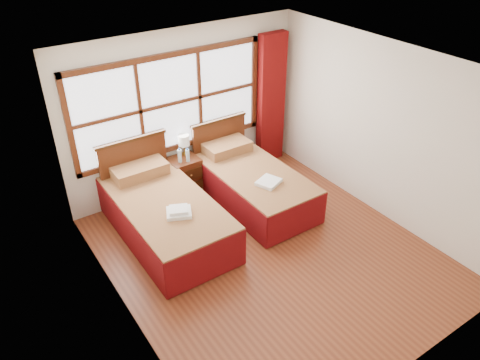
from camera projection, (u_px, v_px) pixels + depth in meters
floor at (269, 253)px, 6.44m from camera, size 4.50×4.50×0.00m
ceiling at (277, 69)px, 5.06m from camera, size 4.50×4.50×0.00m
wall_back at (185, 111)px, 7.33m from camera, size 4.00×0.00×4.00m
wall_left at (118, 229)px, 4.80m from camera, size 0.00×4.50×4.50m
wall_right at (383, 132)px, 6.70m from camera, size 0.00×4.50×4.50m
window at (171, 104)px, 7.08m from camera, size 3.16×0.06×1.56m
curtain at (271, 100)px, 8.06m from camera, size 0.50×0.16×2.30m
bed_left at (164, 214)px, 6.63m from camera, size 1.18×2.28×1.15m
bed_right at (251, 183)px, 7.37m from camera, size 1.10×2.12×1.07m
nightstand at (185, 176)px, 7.57m from camera, size 0.47×0.46×0.62m
towels_left at (179, 212)px, 6.15m from camera, size 0.41×0.39×0.10m
towels_right at (269, 182)px, 6.88m from camera, size 0.41×0.39×0.05m
lamp at (184, 141)px, 7.41m from camera, size 0.18×0.18×0.34m
bottle_near at (180, 156)px, 7.28m from camera, size 0.06×0.06×0.24m
bottle_far at (188, 155)px, 7.29m from camera, size 0.06×0.06×0.23m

